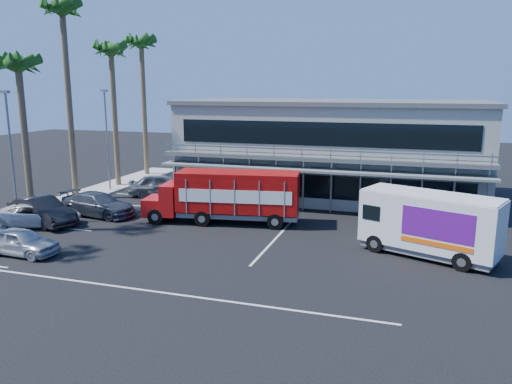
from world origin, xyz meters
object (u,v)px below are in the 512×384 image
(parked_car_a, at_px, (21,242))
(parked_car_b, at_px, (42,211))
(red_truck, at_px, (228,195))
(white_van, at_px, (429,224))

(parked_car_a, height_order, parked_car_b, parked_car_b)
(red_truck, distance_m, white_van, 12.06)
(parked_car_a, distance_m, parked_car_b, 5.87)
(parked_car_b, bearing_deg, white_van, -69.50)
(red_truck, xyz_separation_m, parked_car_b, (-10.79, -3.70, -0.94))
(white_van, distance_m, parked_car_a, 20.38)
(white_van, bearing_deg, parked_car_b, -156.50)
(red_truck, relative_size, parked_car_b, 1.94)
(red_truck, height_order, parked_car_b, red_truck)
(parked_car_a, xyz_separation_m, parked_car_b, (-3.00, 5.05, 0.16))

